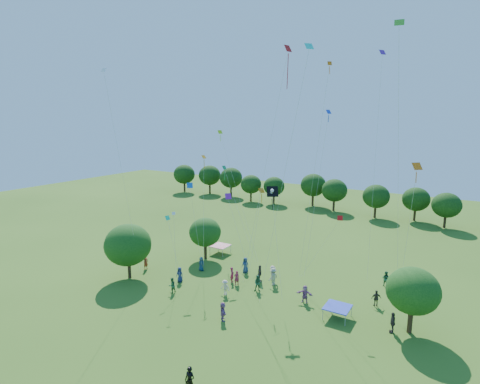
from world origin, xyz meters
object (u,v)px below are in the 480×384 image
(tent_red_stripe, at_px, (220,246))
(pirate_kite, at_px, (272,193))
(red_high_kite, at_px, (279,100))
(near_tree_east, at_px, (413,291))
(man_in_black, at_px, (190,381))
(tent_blue, at_px, (337,307))
(near_tree_west, at_px, (128,245))
(near_tree_north, at_px, (205,232))

(tent_red_stripe, height_order, pirate_kite, pirate_kite)
(red_high_kite, bearing_deg, near_tree_east, 2.21)
(tent_red_stripe, bearing_deg, man_in_black, -60.05)
(tent_blue, distance_m, red_high_kite, 19.33)
(near_tree_west, distance_m, near_tree_east, 28.82)
(near_tree_north, height_order, red_high_kite, red_high_kite)
(near_tree_east, xyz_separation_m, pirate_kite, (-13.01, 0.05, 6.82))
(pirate_kite, bearing_deg, man_in_black, -83.20)
(man_in_black, bearing_deg, tent_blue, 62.78)
(pirate_kite, bearing_deg, near_tree_north, 158.11)
(near_tree_west, bearing_deg, tent_red_stripe, 69.99)
(near_tree_north, bearing_deg, red_high_kite, -22.78)
(man_in_black, bearing_deg, red_high_kite, 87.32)
(near_tree_west, distance_m, tent_blue, 23.06)
(near_tree_west, bearing_deg, red_high_kite, 13.96)
(near_tree_west, distance_m, near_tree_north, 10.00)
(red_high_kite, bearing_deg, man_in_black, -85.83)
(near_tree_west, height_order, man_in_black, near_tree_west)
(tent_blue, distance_m, man_in_black, 15.28)
(near_tree_east, relative_size, pirate_kite, 0.57)
(near_tree_west, relative_size, red_high_kite, 0.27)
(near_tree_west, xyz_separation_m, red_high_kite, (16.20, 4.03, 15.39))
(near_tree_west, height_order, pirate_kite, pirate_kite)
(near_tree_west, height_order, tent_blue, near_tree_west)
(near_tree_west, relative_size, tent_red_stripe, 2.82)
(near_tree_east, height_order, man_in_black, near_tree_east)
(near_tree_east, xyz_separation_m, tent_red_stripe, (-24.16, 7.31, -2.70))
(pirate_kite, xyz_separation_m, red_high_kite, (0.74, -0.53, 8.72))
(tent_red_stripe, xyz_separation_m, man_in_black, (12.97, -22.52, -0.08))
(near_tree_north, relative_size, tent_blue, 2.42)
(tent_blue, xyz_separation_m, pirate_kite, (-7.14, 0.93, 9.52))
(tent_red_stripe, bearing_deg, near_tree_east, -16.84)
(tent_red_stripe, height_order, man_in_black, man_in_black)
(tent_blue, xyz_separation_m, man_in_black, (-5.32, -14.32, -0.08))
(near_tree_west, bearing_deg, near_tree_east, 8.98)
(man_in_black, bearing_deg, pirate_kite, 89.95)
(pirate_kite, bearing_deg, near_tree_west, -163.58)
(near_tree_west, height_order, red_high_kite, red_high_kite)
(tent_blue, bearing_deg, tent_red_stripe, 155.87)
(tent_red_stripe, distance_m, red_high_kite, 23.13)
(near_tree_north, height_order, near_tree_east, near_tree_east)
(near_tree_west, relative_size, pirate_kite, 0.63)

